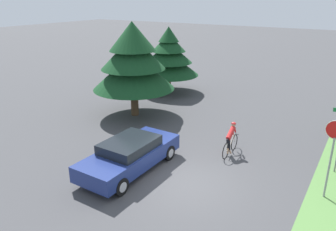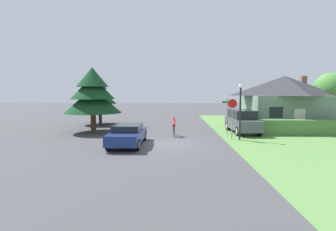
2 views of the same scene
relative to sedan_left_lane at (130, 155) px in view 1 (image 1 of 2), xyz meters
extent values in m
plane|color=#424244|center=(2.42, 0.32, -0.70)|extent=(140.00, 140.00, 0.00)
cube|color=navy|center=(0.00, 0.00, -0.08)|extent=(1.94, 4.78, 0.65)
cube|color=black|center=(0.00, 0.00, 0.45)|extent=(1.69, 2.33, 0.40)
cylinder|color=black|center=(-0.82, 1.63, -0.36)|extent=(0.28, 0.68, 0.67)
cylinder|color=#ADADB2|center=(-0.82, 1.63, -0.36)|extent=(0.29, 0.39, 0.39)
cylinder|color=black|center=(0.86, 1.61, -0.36)|extent=(0.28, 0.68, 0.67)
cylinder|color=#ADADB2|center=(0.86, 1.61, -0.36)|extent=(0.29, 0.39, 0.39)
cylinder|color=black|center=(-0.86, -1.61, -0.36)|extent=(0.28, 0.68, 0.67)
cylinder|color=#ADADB2|center=(-0.86, -1.61, -0.36)|extent=(0.29, 0.39, 0.39)
cylinder|color=black|center=(0.82, -1.63, -0.36)|extent=(0.28, 0.68, 0.67)
cylinder|color=#ADADB2|center=(0.82, -1.63, -0.36)|extent=(0.29, 0.39, 0.39)
torus|color=black|center=(2.96, 3.06, -0.33)|extent=(0.05, 0.77, 0.77)
torus|color=black|center=(2.95, 4.10, -0.33)|extent=(0.05, 0.77, 0.77)
cylinder|color=beige|center=(2.95, 3.32, -0.17)|extent=(0.04, 0.18, 0.59)
cylinder|color=beige|center=(2.95, 3.71, -0.16)|extent=(0.04, 0.65, 0.63)
cylinder|color=beige|center=(2.95, 3.63, 0.14)|extent=(0.04, 0.77, 0.06)
cylinder|color=beige|center=(2.95, 3.23, -0.40)|extent=(0.04, 0.34, 0.16)
cylinder|color=beige|center=(2.95, 3.16, -0.10)|extent=(0.03, 0.22, 0.47)
cylinder|color=beige|center=(2.95, 4.06, -0.09)|extent=(0.04, 0.12, 0.49)
cylinder|color=black|center=(2.95, 4.02, 0.15)|extent=(0.44, 0.03, 0.02)
ellipsoid|color=black|center=(2.95, 3.25, 0.14)|extent=(0.08, 0.20, 0.05)
cylinder|color=black|center=(2.95, 3.24, -0.05)|extent=(0.11, 0.25, 0.50)
cylinder|color=black|center=(2.95, 3.40, -0.13)|extent=(0.11, 0.25, 0.65)
cylinder|color=tan|center=(2.95, 3.31, -0.43)|extent=(0.08, 0.08, 0.30)
cylinder|color=tan|center=(3.00, 3.47, -0.52)|extent=(0.17, 0.08, 0.21)
cylinder|color=red|center=(2.95, 3.54, 0.36)|extent=(0.23, 0.69, 0.53)
cylinder|color=red|center=(2.95, 3.78, 0.33)|extent=(0.07, 0.25, 0.36)
cylinder|color=red|center=(2.95, 4.06, 0.33)|extent=(0.07, 0.25, 0.36)
sphere|color=tan|center=(2.95, 3.82, 0.67)|extent=(0.19, 0.19, 0.19)
ellipsoid|color=red|center=(2.95, 3.82, 0.72)|extent=(0.22, 0.18, 0.12)
cylinder|color=gray|center=(7.14, 2.17, 0.47)|extent=(0.07, 0.07, 2.33)
cylinder|color=red|center=(7.14, 2.17, 1.91)|extent=(0.64, 0.05, 0.64)
cylinder|color=silver|center=(7.14, 2.17, 1.91)|extent=(0.68, 0.05, 0.68)
cylinder|color=#4C3823|center=(-3.97, 5.48, 0.13)|extent=(0.46, 0.46, 1.66)
cone|color=#143D1E|center=(-3.97, 5.48, 2.04)|extent=(4.79, 4.79, 2.15)
cone|color=#143D1E|center=(-3.97, 5.48, 3.10)|extent=(3.74, 3.74, 1.90)
cone|color=#143D1E|center=(-3.97, 5.48, 4.01)|extent=(2.68, 2.68, 1.64)
cylinder|color=#4C3823|center=(-4.93, 10.89, -0.04)|extent=(0.34, 0.34, 1.32)
cone|color=#143D1E|center=(-4.93, 10.89, 1.46)|extent=(4.41, 4.41, 1.67)
cone|color=#143D1E|center=(-4.93, 10.89, 2.28)|extent=(3.44, 3.44, 1.47)
cone|color=#143D1E|center=(-4.93, 10.89, 2.98)|extent=(2.47, 2.47, 1.27)
cone|color=#143D1E|center=(-4.93, 10.89, 3.58)|extent=(1.50, 1.50, 1.07)
camera|label=1|loc=(7.74, -9.40, 6.12)|focal=35.00mm
camera|label=2|loc=(3.07, -16.63, 2.67)|focal=28.00mm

